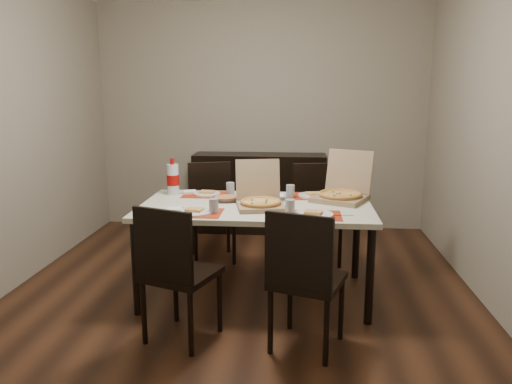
{
  "coord_description": "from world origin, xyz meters",
  "views": [
    {
      "loc": [
        0.46,
        -3.84,
        1.66
      ],
      "look_at": [
        0.12,
        -0.06,
        0.85
      ],
      "focal_mm": 35.0,
      "sensor_mm": 36.0,
      "label": 1
    }
  ],
  "objects_px": {
    "dining_table": "(256,213)",
    "dip_bowl": "(278,197)",
    "chair_near_right": "(304,275)",
    "chair_far_left": "(211,207)",
    "pizza_box_center": "(260,200)",
    "sideboard": "(259,193)",
    "chair_near_left": "(175,269)",
    "soda_bottle": "(173,179)",
    "chair_far_right": "(316,208)"
  },
  "relations": [
    {
      "from": "chair_far_left",
      "to": "soda_bottle",
      "type": "distance_m",
      "value": 0.7
    },
    {
      "from": "sideboard",
      "to": "chair_near_left",
      "type": "xyz_separation_m",
      "value": [
        -0.33,
        -2.66,
        0.06
      ]
    },
    {
      "from": "sideboard",
      "to": "chair_near_right",
      "type": "xyz_separation_m",
      "value": [
        0.5,
        -2.7,
        0.06
      ]
    },
    {
      "from": "chair_near_right",
      "to": "soda_bottle",
      "type": "xyz_separation_m",
      "value": [
        -1.12,
        1.18,
        0.37
      ]
    },
    {
      "from": "dining_table",
      "to": "chair_near_right",
      "type": "distance_m",
      "value": 0.96
    },
    {
      "from": "pizza_box_center",
      "to": "soda_bottle",
      "type": "bearing_deg",
      "value": 152.53
    },
    {
      "from": "soda_bottle",
      "to": "chair_far_left",
      "type": "bearing_deg",
      "value": 67.76
    },
    {
      "from": "dining_table",
      "to": "chair_near_right",
      "type": "bearing_deg",
      "value": -66.48
    },
    {
      "from": "chair_near_right",
      "to": "pizza_box_center",
      "type": "xyz_separation_m",
      "value": [
        -0.34,
        0.77,
        0.29
      ]
    },
    {
      "from": "sideboard",
      "to": "dining_table",
      "type": "distance_m",
      "value": 1.86
    },
    {
      "from": "chair_far_left",
      "to": "soda_bottle",
      "type": "relative_size",
      "value": 3.0
    },
    {
      "from": "chair_far_right",
      "to": "chair_near_right",
      "type": "bearing_deg",
      "value": -94.04
    },
    {
      "from": "chair_near_left",
      "to": "chair_far_right",
      "type": "height_order",
      "value": "same"
    },
    {
      "from": "chair_far_left",
      "to": "pizza_box_center",
      "type": "distance_m",
      "value": 1.15
    },
    {
      "from": "sideboard",
      "to": "pizza_box_center",
      "type": "xyz_separation_m",
      "value": [
        0.16,
        -1.93,
        0.36
      ]
    },
    {
      "from": "dining_table",
      "to": "soda_bottle",
      "type": "xyz_separation_m",
      "value": [
        -0.74,
        0.32,
        0.2
      ]
    },
    {
      "from": "pizza_box_center",
      "to": "chair_far_right",
      "type": "bearing_deg",
      "value": 64.87
    },
    {
      "from": "dining_table",
      "to": "chair_far_right",
      "type": "bearing_deg",
      "value": 60.77
    },
    {
      "from": "pizza_box_center",
      "to": "dining_table",
      "type": "bearing_deg",
      "value": 113.41
    },
    {
      "from": "dining_table",
      "to": "chair_far_right",
      "type": "height_order",
      "value": "chair_far_right"
    },
    {
      "from": "dining_table",
      "to": "chair_near_left",
      "type": "height_order",
      "value": "chair_near_left"
    },
    {
      "from": "sideboard",
      "to": "chair_near_right",
      "type": "distance_m",
      "value": 2.75
    },
    {
      "from": "chair_far_left",
      "to": "pizza_box_center",
      "type": "bearing_deg",
      "value": -60.08
    },
    {
      "from": "chair_near_left",
      "to": "chair_near_right",
      "type": "bearing_deg",
      "value": -2.95
    },
    {
      "from": "dip_bowl",
      "to": "chair_far_left",
      "type": "bearing_deg",
      "value": 135.53
    },
    {
      "from": "dining_table",
      "to": "dip_bowl",
      "type": "xyz_separation_m",
      "value": [
        0.16,
        0.21,
        0.08
      ]
    },
    {
      "from": "chair_far_right",
      "to": "chair_near_left",
      "type": "bearing_deg",
      "value": -119.01
    },
    {
      "from": "dining_table",
      "to": "chair_near_right",
      "type": "height_order",
      "value": "chair_near_right"
    },
    {
      "from": "chair_near_right",
      "to": "chair_far_right",
      "type": "bearing_deg",
      "value": 85.96
    },
    {
      "from": "chair_near_right",
      "to": "chair_far_right",
      "type": "height_order",
      "value": "same"
    },
    {
      "from": "sideboard",
      "to": "pizza_box_center",
      "type": "height_order",
      "value": "pizza_box_center"
    },
    {
      "from": "dip_bowl",
      "to": "pizza_box_center",
      "type": "bearing_deg",
      "value": -111.92
    },
    {
      "from": "chair_near_left",
      "to": "soda_bottle",
      "type": "relative_size",
      "value": 3.0
    },
    {
      "from": "pizza_box_center",
      "to": "chair_near_left",
      "type": "bearing_deg",
      "value": -123.8
    },
    {
      "from": "dining_table",
      "to": "soda_bottle",
      "type": "distance_m",
      "value": 0.83
    },
    {
      "from": "chair_near_left",
      "to": "chair_far_left",
      "type": "relative_size",
      "value": 1.0
    },
    {
      "from": "soda_bottle",
      "to": "dining_table",
      "type": "bearing_deg",
      "value": -23.08
    },
    {
      "from": "chair_near_right",
      "to": "dip_bowl",
      "type": "distance_m",
      "value": 1.12
    },
    {
      "from": "dip_bowl",
      "to": "soda_bottle",
      "type": "distance_m",
      "value": 0.91
    },
    {
      "from": "sideboard",
      "to": "soda_bottle",
      "type": "xyz_separation_m",
      "value": [
        -0.62,
        -1.52,
        0.43
      ]
    },
    {
      "from": "chair_far_right",
      "to": "dining_table",
      "type": "bearing_deg",
      "value": -119.23
    },
    {
      "from": "chair_far_left",
      "to": "dip_bowl",
      "type": "distance_m",
      "value": 0.98
    },
    {
      "from": "sideboard",
      "to": "chair_far_right",
      "type": "bearing_deg",
      "value": -56.63
    },
    {
      "from": "dining_table",
      "to": "pizza_box_center",
      "type": "xyz_separation_m",
      "value": [
        0.04,
        -0.09,
        0.12
      ]
    },
    {
      "from": "chair_near_right",
      "to": "soda_bottle",
      "type": "height_order",
      "value": "soda_bottle"
    },
    {
      "from": "chair_near_right",
      "to": "chair_far_left",
      "type": "bearing_deg",
      "value": 117.16
    },
    {
      "from": "chair_near_right",
      "to": "chair_far_left",
      "type": "distance_m",
      "value": 1.95
    },
    {
      "from": "sideboard",
      "to": "chair_near_right",
      "type": "height_order",
      "value": "chair_near_right"
    },
    {
      "from": "sideboard",
      "to": "soda_bottle",
      "type": "bearing_deg",
      "value": -112.09
    },
    {
      "from": "pizza_box_center",
      "to": "chair_near_right",
      "type": "bearing_deg",
      "value": -66.47
    }
  ]
}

